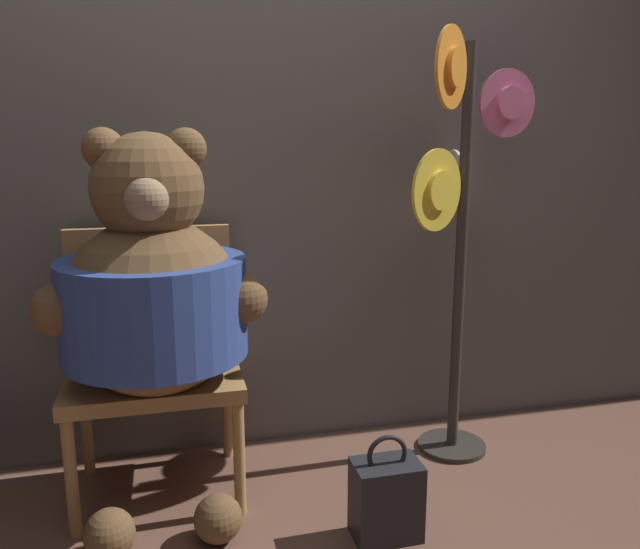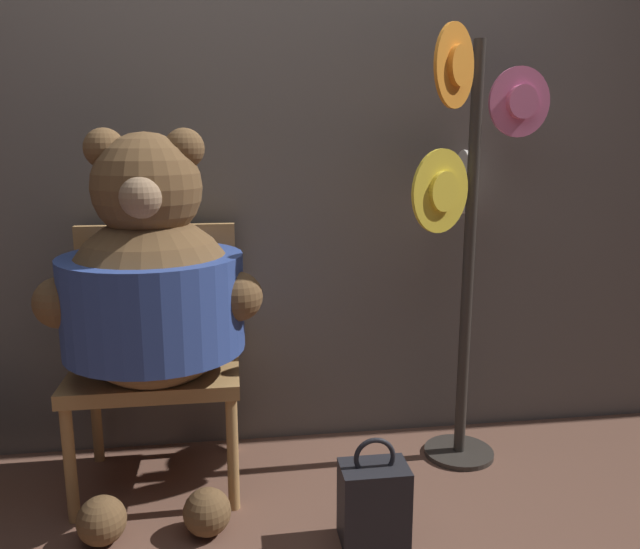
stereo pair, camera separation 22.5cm
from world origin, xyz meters
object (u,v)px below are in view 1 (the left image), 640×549
Objects in this scene: hat_display_rack at (460,214)px; handbag_on_ground at (386,498)px; chair at (154,350)px; teddy_bear at (154,295)px.

hat_display_rack reaches higher than handbag_on_ground.
hat_display_rack is 1.07m from handbag_on_ground.
chair reaches higher than handbag_on_ground.
chair is 1.25m from hat_display_rack.
teddy_bear reaches higher than chair.
teddy_bear is at bearing -174.49° from hat_display_rack.
teddy_bear is 3.66× the size of handbag_on_ground.
teddy_bear is (0.02, -0.16, 0.24)m from chair.
handbag_on_ground is (-0.45, -0.48, -0.85)m from hat_display_rack.
chair is 0.97m from handbag_on_ground.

